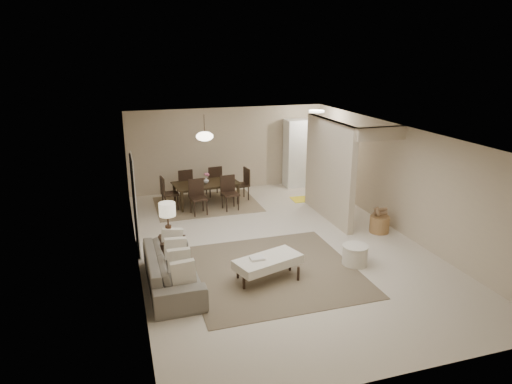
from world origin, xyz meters
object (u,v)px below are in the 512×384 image
object	(u,v)px
round_pouf	(355,255)
dining_table	(207,194)
side_table	(170,253)
ottoman_bench	(268,262)
wicker_basket	(379,224)
pantry_cabinet	(304,153)
sofa	(172,269)

from	to	relation	value
round_pouf	dining_table	distance (m)	5.01
dining_table	side_table	bearing A→B (deg)	-119.10
ottoman_bench	wicker_basket	size ratio (longest dim) A/B	3.00
ottoman_bench	round_pouf	bearing A→B (deg)	-14.82
pantry_cabinet	dining_table	size ratio (longest dim) A/B	1.19
side_table	round_pouf	distance (m)	3.68
sofa	wicker_basket	world-z (taller)	sofa
wicker_basket	dining_table	xyz separation A→B (m)	(-3.49, 3.20, 0.12)
sofa	side_table	distance (m)	0.79
side_table	pantry_cabinet	bearing A→B (deg)	43.76
ottoman_bench	round_pouf	distance (m)	1.88
ottoman_bench	pantry_cabinet	bearing A→B (deg)	43.64
sofa	ottoman_bench	size ratio (longest dim) A/B	1.63
side_table	dining_table	xyz separation A→B (m)	(1.45, 3.56, 0.02)
wicker_basket	pantry_cabinet	bearing A→B (deg)	92.61
sofa	dining_table	xyz separation A→B (m)	(1.50, 4.35, -0.02)
pantry_cabinet	wicker_basket	world-z (taller)	pantry_cabinet
pantry_cabinet	dining_table	bearing A→B (deg)	-163.39
sofa	ottoman_bench	world-z (taller)	sofa
ottoman_bench	dining_table	world-z (taller)	dining_table
pantry_cabinet	round_pouf	world-z (taller)	pantry_cabinet
sofa	wicker_basket	size ratio (longest dim) A/B	4.88
wicker_basket	ottoman_bench	bearing A→B (deg)	-156.08
round_pouf	dining_table	world-z (taller)	dining_table
wicker_basket	sofa	bearing A→B (deg)	-167.05
pantry_cabinet	round_pouf	size ratio (longest dim) A/B	4.05
dining_table	wicker_basket	bearing A→B (deg)	-49.49
pantry_cabinet	sofa	size ratio (longest dim) A/B	0.94
sofa	side_table	size ratio (longest dim) A/B	3.86
sofa	ottoman_bench	xyz separation A→B (m)	(1.73, -0.30, 0.04)
pantry_cabinet	round_pouf	distance (m)	5.73
wicker_basket	dining_table	world-z (taller)	dining_table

